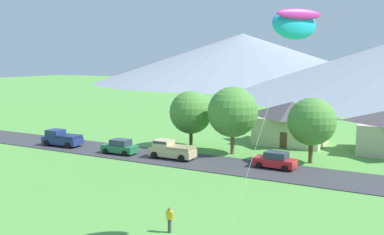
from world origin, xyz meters
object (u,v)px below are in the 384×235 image
Objects in this scene: parked_car_red_mid_west at (275,160)px; pickup_truck_sand_east_side at (171,149)px; tree_near_left at (191,112)px; parked_car_green_mid_east at (120,147)px; watcher_person at (170,219)px; house_right_center at (291,122)px; tree_center at (233,112)px; tree_right_of_center at (312,122)px; kite_flyer_with_kite at (293,29)px; pickup_truck_navy_west_side at (61,138)px.

pickup_truck_sand_east_side is at bearing -173.51° from parked_car_red_mid_west.
tree_near_left is 1.67× the size of parked_car_green_mid_east.
parked_car_red_mid_west is at bearing 6.76° from parked_car_green_mid_east.
watcher_person is (16.82, -16.61, 0.01)m from parked_car_green_mid_east.
tree_center is at bearing -114.96° from house_right_center.
tree_near_left reaches higher than parked_car_green_mid_east.
tree_right_of_center is 15.48m from pickup_truck_sand_east_side.
parked_car_green_mid_east is 30.93m from kite_flyer_with_kite.
kite_flyer_with_kite is at bearing -80.69° from tree_right_of_center.
parked_car_red_mid_west is (-2.59, -4.13, -3.61)m from tree_right_of_center.
house_right_center is 2.15× the size of parked_car_green_mid_east.
pickup_truck_sand_east_side is 3.13× the size of watcher_person.
tree_center is 8.41m from pickup_truck_sand_east_side.
pickup_truck_sand_east_side is 26.63m from kite_flyer_with_kite.
tree_right_of_center is 21.76m from parked_car_green_mid_east.
tree_near_left is 15.29m from tree_right_of_center.
tree_near_left is 1.35× the size of pickup_truck_sand_east_side.
parked_car_green_mid_east is at bearing -0.72° from pickup_truck_navy_west_side.
house_right_center is at bearing 116.58° from tree_right_of_center.
house_right_center is 13.34m from tree_near_left.
tree_center is at bearing 16.58° from pickup_truck_navy_west_side.
watcher_person is at bearing -88.25° from house_right_center.
pickup_truck_navy_west_side reaches higher than parked_car_red_mid_west.
house_right_center is 22.35m from parked_car_green_mid_east.
tree_center is 26.27m from kite_flyer_with_kite.
kite_flyer_with_kite is (8.25, -31.04, 9.86)m from house_right_center.
tree_right_of_center is 6.06m from parked_car_red_mid_west.
tree_right_of_center reaches higher than pickup_truck_sand_east_side.
tree_right_of_center is 1.33× the size of pickup_truck_navy_west_side.
pickup_truck_sand_east_side is (1.15, -6.79, -3.33)m from tree_near_left.
tree_near_left is at bearing 55.14° from parked_car_green_mid_east.
pickup_truck_navy_west_side is 1.01× the size of pickup_truck_sand_east_side.
tree_right_of_center reaches higher than pickup_truck_navy_west_side.
tree_center reaches higher than tree_right_of_center.
pickup_truck_navy_west_side is (-27.28, -2.01, 0.19)m from parked_car_red_mid_west.
kite_flyer_with_kite reaches higher than watcher_person.
kite_flyer_with_kite is at bearing 9.53° from watcher_person.
tree_center is (-4.34, -9.33, 2.10)m from house_right_center.
kite_flyer_with_kite reaches higher than tree_right_of_center.
pickup_truck_navy_west_side is 31.05m from watcher_person.
watcher_person is (11.52, -24.22, -3.51)m from tree_near_left.
watcher_person is (5.33, -22.93, -4.06)m from tree_center.
parked_car_green_mid_east is at bearing -163.05° from tree_right_of_center.
parked_car_green_mid_east is at bearing -172.75° from pickup_truck_sand_east_side.
tree_center is at bearing -11.79° from tree_near_left.
tree_center reaches higher than pickup_truck_navy_west_side.
parked_car_green_mid_east is at bearing 147.42° from kite_flyer_with_kite.
watcher_person is (0.99, -32.26, -1.97)m from house_right_center.
pickup_truck_sand_east_side is at bearing 7.25° from parked_car_green_mid_east.
pickup_truck_navy_west_side is at bearing -163.42° from tree_center.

